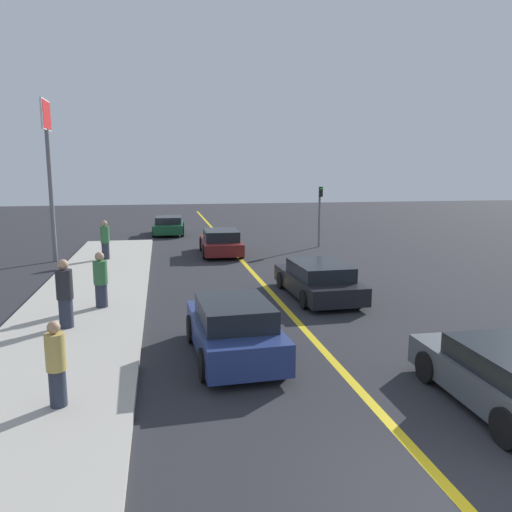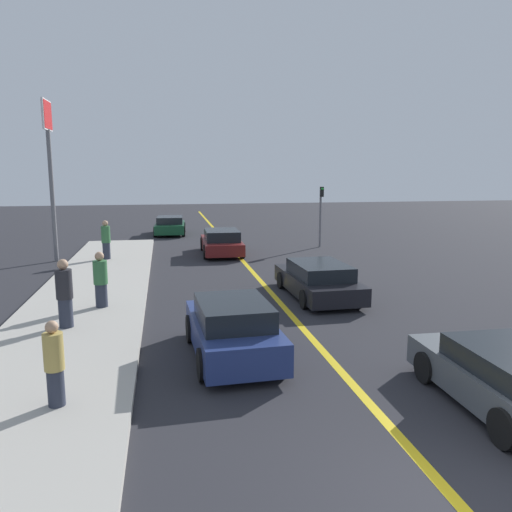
% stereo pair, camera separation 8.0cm
% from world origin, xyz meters
% --- Properties ---
extents(road_center_line, '(0.20, 60.00, 0.01)m').
position_xyz_m(road_center_line, '(0.00, 18.00, 0.00)').
color(road_center_line, gold).
rests_on(road_center_line, ground_plane).
extents(sidewalk_left, '(3.73, 25.62, 0.16)m').
position_xyz_m(sidewalk_left, '(-6.18, 12.81, 0.08)').
color(sidewalk_left, '#ADA89E').
rests_on(sidewalk_left, ground_plane).
extents(car_near_right_lane, '(1.90, 4.00, 1.17)m').
position_xyz_m(car_near_right_lane, '(2.30, 2.66, 0.58)').
color(car_near_right_lane, '#4C5156').
rests_on(car_near_right_lane, ground_plane).
extents(car_ahead_center, '(2.03, 3.98, 1.37)m').
position_xyz_m(car_ahead_center, '(-2.18, 6.07, 0.67)').
color(car_ahead_center, navy).
rests_on(car_ahead_center, ground_plane).
extents(car_far_distant, '(2.10, 4.58, 1.20)m').
position_xyz_m(car_far_distant, '(1.46, 11.09, 0.59)').
color(car_far_distant, black).
rests_on(car_far_distant, ground_plane).
extents(car_parked_left_lot, '(2.10, 4.43, 1.29)m').
position_xyz_m(car_parked_left_lot, '(-0.78, 20.40, 0.63)').
color(car_parked_left_lot, maroon).
rests_on(car_parked_left_lot, ground_plane).
extents(car_oncoming_far, '(2.18, 4.06, 1.24)m').
position_xyz_m(car_oncoming_far, '(-3.27, 29.04, 0.61)').
color(car_oncoming_far, '#144728').
rests_on(car_oncoming_far, ground_plane).
extents(pedestrian_near_curb, '(0.35, 0.35, 1.56)m').
position_xyz_m(pedestrian_near_curb, '(-5.62, 3.93, 0.93)').
color(pedestrian_near_curb, '#282D3D').
rests_on(pedestrian_near_curb, sidewalk_left).
extents(pedestrian_mid_group, '(0.43, 0.43, 1.84)m').
position_xyz_m(pedestrian_mid_group, '(-6.30, 8.63, 1.07)').
color(pedestrian_mid_group, '#282D3D').
rests_on(pedestrian_mid_group, sidewalk_left).
extents(pedestrian_far_standing, '(0.42, 0.42, 1.70)m').
position_xyz_m(pedestrian_far_standing, '(-5.60, 10.54, 1.00)').
color(pedestrian_far_standing, '#282D3D').
rests_on(pedestrian_far_standing, sidewalk_left).
extents(pedestrian_by_sign, '(0.41, 0.41, 1.82)m').
position_xyz_m(pedestrian_by_sign, '(-6.36, 19.19, 1.06)').
color(pedestrian_by_sign, '#282D3D').
rests_on(pedestrian_by_sign, sidewalk_left).
extents(traffic_light, '(0.18, 0.40, 3.39)m').
position_xyz_m(traffic_light, '(4.97, 21.85, 2.12)').
color(traffic_light, slate).
rests_on(traffic_light, ground_plane).
extents(roadside_sign, '(0.20, 1.68, 7.44)m').
position_xyz_m(roadside_sign, '(-8.75, 19.87, 5.41)').
color(roadside_sign, slate).
rests_on(roadside_sign, ground_plane).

